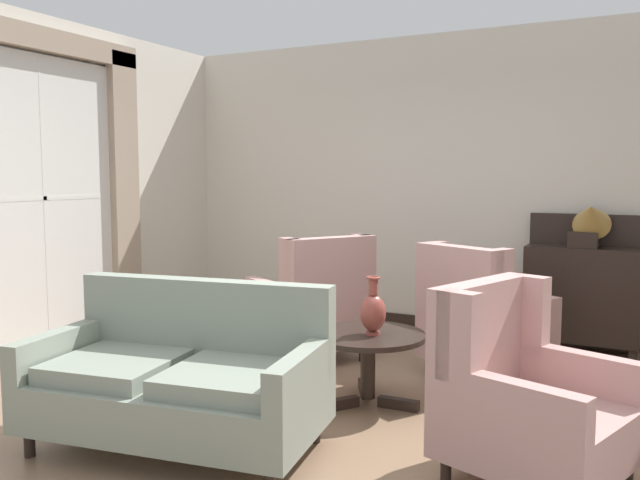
# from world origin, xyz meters

# --- Properties ---
(ground) EXTENTS (8.44, 8.44, 0.00)m
(ground) POSITION_xyz_m (0.00, 0.00, 0.00)
(ground) COLOR #896B51
(wall_back) EXTENTS (6.19, 0.08, 2.94)m
(wall_back) POSITION_xyz_m (0.00, 2.74, 1.47)
(wall_back) COLOR silver
(wall_back) RESTS_ON ground
(wall_left) EXTENTS (0.08, 3.84, 2.94)m
(wall_left) POSITION_xyz_m (-3.01, 0.82, 1.47)
(wall_left) COLOR silver
(wall_left) RESTS_ON ground
(baseboard_back) EXTENTS (6.03, 0.03, 0.12)m
(baseboard_back) POSITION_xyz_m (0.00, 2.69, 0.06)
(baseboard_back) COLOR black
(baseboard_back) RESTS_ON ground
(window_with_curtains) EXTENTS (0.12, 2.17, 2.74)m
(window_with_curtains) POSITION_xyz_m (-2.92, 0.32, 1.52)
(window_with_curtains) COLOR silver
(coffee_table) EXTENTS (0.78, 0.78, 0.49)m
(coffee_table) POSITION_xyz_m (0.11, 0.35, 0.39)
(coffee_table) COLOR black
(coffee_table) RESTS_ON ground
(porcelain_vase) EXTENTS (0.17, 0.17, 0.39)m
(porcelain_vase) POSITION_xyz_m (0.16, 0.32, 0.65)
(porcelain_vase) COLOR brown
(porcelain_vase) RESTS_ON coffee_table
(settee) EXTENTS (1.75, 1.08, 0.92)m
(settee) POSITION_xyz_m (-0.58, -0.76, 0.39)
(settee) COLOR gray
(settee) RESTS_ON ground
(armchair_back_corner) EXTENTS (1.03, 1.09, 1.04)m
(armchair_back_corner) POSITION_xyz_m (0.64, 1.30, 0.44)
(armchair_back_corner) COLOR tan
(armchair_back_corner) RESTS_ON ground
(armchair_near_sideboard) EXTENTS (1.18, 1.13, 1.06)m
(armchair_near_sideboard) POSITION_xyz_m (-0.74, 1.19, 0.44)
(armchair_near_sideboard) COLOR tan
(armchair_near_sideboard) RESTS_ON ground
(armchair_beside_settee) EXTENTS (1.02, 1.01, 1.00)m
(armchair_beside_settee) POSITION_xyz_m (1.24, -0.31, 0.43)
(armchair_beside_settee) COLOR tan
(armchair_beside_settee) RESTS_ON ground
(side_table) EXTENTS (0.47, 0.47, 0.73)m
(side_table) POSITION_xyz_m (0.89, 1.19, 0.44)
(side_table) COLOR black
(side_table) RESTS_ON ground
(sideboard) EXTENTS (0.95, 0.35, 1.21)m
(sideboard) POSITION_xyz_m (1.26, 2.45, 0.53)
(sideboard) COLOR black
(sideboard) RESTS_ON ground
(gramophone) EXTENTS (0.34, 0.42, 0.50)m
(gramophone) POSITION_xyz_m (1.31, 2.36, 1.17)
(gramophone) COLOR black
(gramophone) RESTS_ON sideboard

